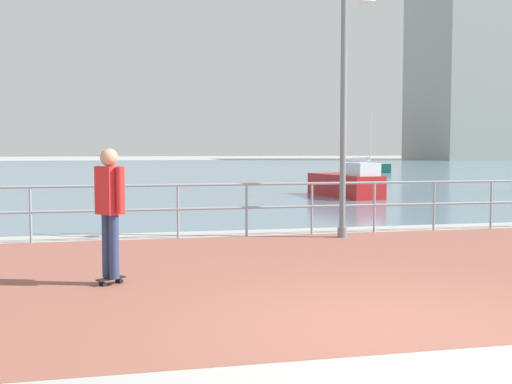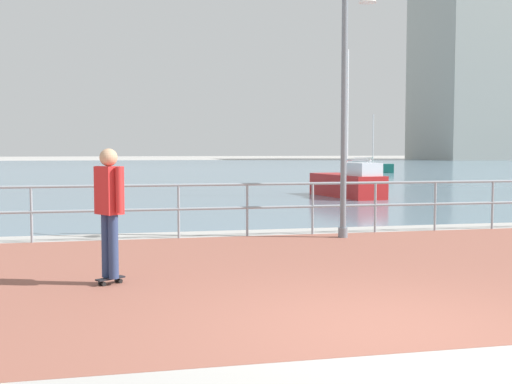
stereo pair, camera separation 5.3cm
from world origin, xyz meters
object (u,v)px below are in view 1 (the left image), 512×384
Objects in this scene: lamppost at (350,85)px; skateboarder at (110,203)px; sailboat_teal at (369,167)px; sailboat_gray at (346,183)px.

skateboarder is (-4.64, -3.44, -1.96)m from lamppost.
lamppost is 36.07m from sailboat_teal.
sailboat_teal is at bearing 62.62° from skateboarder.
sailboat_teal is at bearing 65.43° from sailboat_gray.
lamppost is at bearing -110.53° from sailboat_gray.
sailboat_gray is at bearing 69.47° from lamppost.
sailboat_teal is (18.89, 36.47, -0.67)m from skateboarder.
skateboarder is at bearing -121.66° from sailboat_gray.
sailboat_teal is (10.34, 22.62, -0.10)m from sailboat_gray.
sailboat_gray reaches higher than sailboat_teal.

